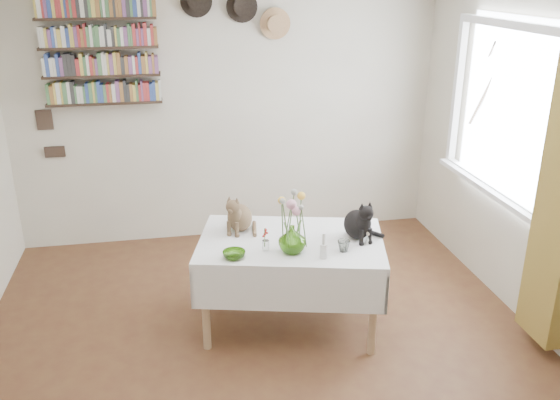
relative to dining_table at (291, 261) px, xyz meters
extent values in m
cube|color=brown|center=(-0.25, -0.49, -0.55)|extent=(4.04, 4.54, 0.04)
cube|color=beige|center=(-0.25, 1.78, 0.72)|extent=(4.04, 0.04, 2.54)
cube|color=white|center=(1.72, 0.31, 0.97)|extent=(0.01, 1.40, 1.20)
cube|color=white|center=(1.72, 0.31, 1.60)|extent=(0.06, 1.52, 0.06)
cube|color=white|center=(1.72, 0.31, 0.34)|extent=(0.06, 1.52, 0.06)
cube|color=white|center=(1.72, 1.04, 0.97)|extent=(0.06, 0.06, 1.20)
cube|color=white|center=(1.69, 0.31, 0.34)|extent=(0.12, 1.50, 0.04)
cube|color=white|center=(0.00, 0.00, 0.14)|extent=(1.47, 1.13, 0.06)
cylinder|color=tan|center=(-0.64, -0.19, -0.21)|extent=(0.06, 0.06, 0.65)
cylinder|color=tan|center=(0.48, -0.47, -0.21)|extent=(0.06, 0.06, 0.65)
cylinder|color=tan|center=(-0.48, 0.47, -0.21)|extent=(0.06, 0.06, 0.65)
cylinder|color=tan|center=(0.64, 0.19, -0.21)|extent=(0.06, 0.06, 0.65)
imported|color=#75B833|center=(-0.03, -0.20, 0.27)|extent=(0.22, 0.22, 0.20)
imported|color=#75B833|center=(-0.43, -0.21, 0.20)|extent=(0.21, 0.21, 0.05)
imported|color=white|center=(0.31, -0.25, 0.21)|extent=(0.12, 0.12, 0.08)
cylinder|color=white|center=(0.15, -0.32, 0.22)|extent=(0.05, 0.05, 0.10)
cylinder|color=white|center=(0.15, -0.32, 0.31)|extent=(0.02, 0.02, 0.08)
cylinder|color=white|center=(-0.21, -0.14, 0.21)|extent=(0.05, 0.05, 0.08)
cone|color=white|center=(0.52, -0.17, 0.21)|extent=(0.05, 0.05, 0.07)
sphere|color=beige|center=(0.52, -0.17, 0.25)|extent=(0.03, 0.03, 0.03)
cylinder|color=#4C7233|center=(-0.06, -0.19, 0.37)|extent=(0.01, 0.01, 0.30)
sphere|color=pink|center=(-0.06, -0.19, 0.52)|extent=(0.07, 0.07, 0.07)
cylinder|color=#4C7233|center=(0.01, -0.22, 0.35)|extent=(0.01, 0.01, 0.26)
sphere|color=pink|center=(0.01, -0.22, 0.48)|extent=(0.06, 0.06, 0.06)
cylinder|color=#4C7233|center=(0.03, -0.17, 0.39)|extent=(0.01, 0.01, 0.34)
sphere|color=yellow|center=(0.03, -0.17, 0.56)|extent=(0.06, 0.06, 0.06)
cylinder|color=#4C7233|center=(-0.09, -0.16, 0.38)|extent=(0.01, 0.01, 0.31)
sphere|color=yellow|center=(-0.09, -0.16, 0.53)|extent=(0.05, 0.05, 0.05)
cylinder|color=#4C7233|center=(-0.03, -0.15, 0.41)|extent=(0.01, 0.01, 0.37)
sphere|color=#999E93|center=(-0.03, -0.15, 0.59)|extent=(0.04, 0.04, 0.04)
cylinder|color=#4C7233|center=(-0.08, -0.23, 0.39)|extent=(0.01, 0.01, 0.33)
sphere|color=#999E93|center=(-0.08, -0.23, 0.55)|extent=(0.04, 0.04, 0.04)
cylinder|color=#4C7233|center=(0.04, -0.24, 0.37)|extent=(0.01, 0.01, 0.29)
sphere|color=#999E93|center=(0.04, -0.24, 0.51)|extent=(0.04, 0.04, 0.04)
cube|color=#2F2117|center=(-1.35, 1.67, 0.87)|extent=(1.00, 0.16, 0.02)
cube|color=#2F2117|center=(-1.35, 1.67, 1.11)|extent=(1.00, 0.16, 0.02)
cube|color=#2F2117|center=(-1.35, 1.67, 1.35)|extent=(1.00, 0.16, 0.02)
cube|color=#2F2117|center=(-1.35, 1.67, 1.59)|extent=(1.00, 0.16, 0.02)
cylinder|color=black|center=(-0.50, 1.72, 1.72)|extent=(0.28, 0.02, 0.28)
cylinder|color=black|center=(-0.50, 1.68, 1.72)|extent=(0.16, 0.08, 0.16)
cylinder|color=black|center=(-0.10, 1.72, 1.67)|extent=(0.28, 0.02, 0.28)
cylinder|color=black|center=(-0.10, 1.68, 1.67)|extent=(0.16, 0.08, 0.16)
cylinder|color=tan|center=(0.20, 1.72, 1.52)|extent=(0.28, 0.02, 0.28)
cylinder|color=tan|center=(0.20, 1.68, 1.52)|extent=(0.16, 0.08, 0.16)
cube|color=#38281E|center=(-1.90, 1.74, 0.72)|extent=(0.14, 0.02, 0.18)
cube|color=#38281E|center=(-1.85, 1.74, 0.42)|extent=(0.18, 0.02, 0.10)
camera|label=1|loc=(-0.80, -3.76, 1.97)|focal=38.00mm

